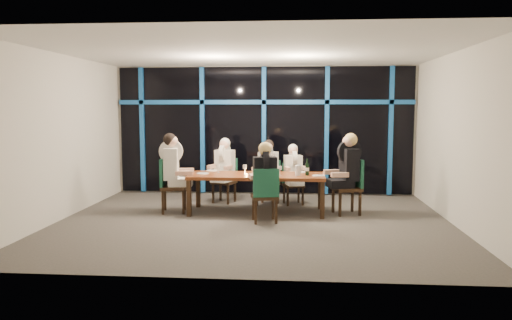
{
  "coord_description": "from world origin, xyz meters",
  "views": [
    {
      "loc": [
        0.76,
        -8.71,
        2.03
      ],
      "look_at": [
        0.0,
        0.6,
        1.05
      ],
      "focal_mm": 35.0,
      "sensor_mm": 36.0,
      "label": 1
    }
  ],
  "objects_px": {
    "diner_end_left": "(173,161)",
    "diner_end_right": "(347,162)",
    "chair_end_right": "(351,183)",
    "water_pitcher": "(298,171)",
    "chair_far_right": "(292,181)",
    "diner_near_mid": "(265,170)",
    "wine_bottle": "(307,169)",
    "chair_near_mid": "(265,192)",
    "dining_table": "(257,178)",
    "chair_far_mid": "(269,180)",
    "diner_far_right": "(293,165)",
    "chair_far_left": "(226,178)",
    "chair_end_left": "(169,182)",
    "diner_far_mid": "(268,163)",
    "diner_far_left": "(224,161)"
  },
  "relations": [
    {
      "from": "diner_end_left",
      "to": "diner_end_right",
      "type": "relative_size",
      "value": 0.99
    },
    {
      "from": "chair_end_right",
      "to": "water_pitcher",
      "type": "bearing_deg",
      "value": -97.87
    },
    {
      "from": "water_pitcher",
      "to": "chair_far_right",
      "type": "bearing_deg",
      "value": 114.75
    },
    {
      "from": "diner_near_mid",
      "to": "wine_bottle",
      "type": "height_order",
      "value": "diner_near_mid"
    },
    {
      "from": "diner_end_left",
      "to": "wine_bottle",
      "type": "relative_size",
      "value": 3.22
    },
    {
      "from": "chair_near_mid",
      "to": "wine_bottle",
      "type": "height_order",
      "value": "wine_bottle"
    },
    {
      "from": "wine_bottle",
      "to": "diner_near_mid",
      "type": "bearing_deg",
      "value": -136.89
    },
    {
      "from": "dining_table",
      "to": "chair_far_mid",
      "type": "relative_size",
      "value": 2.79
    },
    {
      "from": "diner_far_right",
      "to": "wine_bottle",
      "type": "distance_m",
      "value": 0.99
    },
    {
      "from": "chair_far_left",
      "to": "water_pitcher",
      "type": "height_order",
      "value": "chair_far_left"
    },
    {
      "from": "dining_table",
      "to": "wine_bottle",
      "type": "bearing_deg",
      "value": -3.33
    },
    {
      "from": "diner_end_left",
      "to": "water_pitcher",
      "type": "relative_size",
      "value": 5.37
    },
    {
      "from": "chair_far_mid",
      "to": "chair_far_right",
      "type": "distance_m",
      "value": 0.5
    },
    {
      "from": "chair_end_right",
      "to": "diner_end_right",
      "type": "distance_m",
      "value": 0.43
    },
    {
      "from": "chair_far_mid",
      "to": "chair_near_mid",
      "type": "relative_size",
      "value": 0.95
    },
    {
      "from": "chair_near_mid",
      "to": "diner_end_right",
      "type": "bearing_deg",
      "value": -162.0
    },
    {
      "from": "wine_bottle",
      "to": "dining_table",
      "type": "bearing_deg",
      "value": 176.67
    },
    {
      "from": "chair_end_left",
      "to": "water_pitcher",
      "type": "height_order",
      "value": "chair_end_left"
    },
    {
      "from": "diner_far_mid",
      "to": "diner_end_left",
      "type": "bearing_deg",
      "value": -137.74
    },
    {
      "from": "chair_far_left",
      "to": "diner_far_right",
      "type": "height_order",
      "value": "diner_far_right"
    },
    {
      "from": "chair_end_right",
      "to": "diner_far_right",
      "type": "height_order",
      "value": "diner_far_right"
    },
    {
      "from": "chair_near_mid",
      "to": "diner_far_right",
      "type": "distance_m",
      "value": 1.83
    },
    {
      "from": "dining_table",
      "to": "diner_far_left",
      "type": "xyz_separation_m",
      "value": [
        -0.78,
        1.0,
        0.22
      ]
    },
    {
      "from": "diner_end_right",
      "to": "diner_near_mid",
      "type": "height_order",
      "value": "diner_end_right"
    },
    {
      "from": "dining_table",
      "to": "diner_far_left",
      "type": "distance_m",
      "value": 1.29
    },
    {
      "from": "diner_end_right",
      "to": "wine_bottle",
      "type": "relative_size",
      "value": 3.24
    },
    {
      "from": "chair_end_left",
      "to": "chair_far_right",
      "type": "bearing_deg",
      "value": -74.32
    },
    {
      "from": "diner_far_left",
      "to": "diner_far_right",
      "type": "bearing_deg",
      "value": 13.94
    },
    {
      "from": "chair_far_left",
      "to": "chair_end_right",
      "type": "height_order",
      "value": "chair_end_right"
    },
    {
      "from": "water_pitcher",
      "to": "diner_near_mid",
      "type": "bearing_deg",
      "value": -112.13
    },
    {
      "from": "chair_end_left",
      "to": "chair_far_left",
      "type": "bearing_deg",
      "value": -47.22
    },
    {
      "from": "chair_end_right",
      "to": "diner_far_left",
      "type": "relative_size",
      "value": 1.15
    },
    {
      "from": "diner_far_mid",
      "to": "diner_far_right",
      "type": "height_order",
      "value": "diner_far_mid"
    },
    {
      "from": "diner_end_right",
      "to": "water_pitcher",
      "type": "bearing_deg",
      "value": -98.61
    },
    {
      "from": "diner_far_mid",
      "to": "diner_end_left",
      "type": "height_order",
      "value": "diner_end_left"
    },
    {
      "from": "chair_far_left",
      "to": "chair_far_right",
      "type": "xyz_separation_m",
      "value": [
        1.44,
        -0.11,
        -0.04
      ]
    },
    {
      "from": "chair_far_mid",
      "to": "chair_end_right",
      "type": "distance_m",
      "value": 1.84
    },
    {
      "from": "diner_end_left",
      "to": "wine_bottle",
      "type": "xyz_separation_m",
      "value": [
        2.58,
        0.04,
        -0.13
      ]
    },
    {
      "from": "chair_near_mid",
      "to": "diner_far_left",
      "type": "height_order",
      "value": "diner_far_left"
    },
    {
      "from": "chair_end_left",
      "to": "diner_far_left",
      "type": "xyz_separation_m",
      "value": [
        0.92,
        1.1,
        0.32
      ]
    },
    {
      "from": "diner_end_right",
      "to": "chair_end_left",
      "type": "bearing_deg",
      "value": -103.13
    },
    {
      "from": "dining_table",
      "to": "diner_far_right",
      "type": "distance_m",
      "value": 1.14
    },
    {
      "from": "chair_far_left",
      "to": "water_pitcher",
      "type": "bearing_deg",
      "value": -19.22
    },
    {
      "from": "diner_end_left",
      "to": "water_pitcher",
      "type": "bearing_deg",
      "value": -98.64
    },
    {
      "from": "diner_far_left",
      "to": "diner_far_mid",
      "type": "distance_m",
      "value": 0.96
    },
    {
      "from": "chair_far_left",
      "to": "chair_end_left",
      "type": "distance_m",
      "value": 1.51
    },
    {
      "from": "dining_table",
      "to": "chair_end_left",
      "type": "bearing_deg",
      "value": -176.45
    },
    {
      "from": "chair_far_left",
      "to": "diner_end_left",
      "type": "distance_m",
      "value": 1.52
    },
    {
      "from": "chair_end_right",
      "to": "chair_near_mid",
      "type": "bearing_deg",
      "value": -76.02
    },
    {
      "from": "wine_bottle",
      "to": "diner_end_right",
      "type": "bearing_deg",
      "value": 4.62
    }
  ]
}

